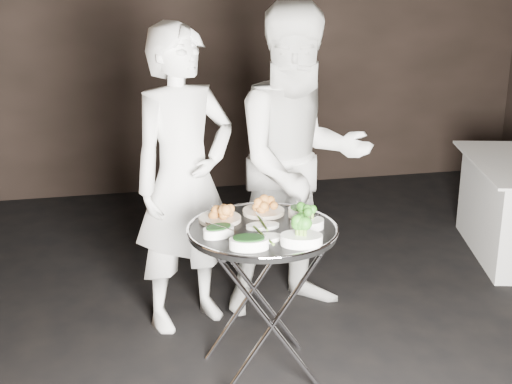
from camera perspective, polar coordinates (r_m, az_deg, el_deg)
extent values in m
cube|color=black|center=(6.48, -3.93, 13.21)|extent=(6.00, 0.05, 3.00)
cylinder|color=silver|center=(3.45, 1.28, -10.68)|extent=(0.54, 0.03, 0.80)
cylinder|color=silver|center=(3.45, 1.28, -10.68)|extent=(0.54, 0.03, 0.80)
cylinder|color=silver|center=(3.82, -0.19, -7.72)|extent=(0.54, 0.03, 0.80)
cylinder|color=silver|center=(3.82, -0.19, -7.72)|extent=(0.54, 0.03, 0.80)
cylinder|color=silver|center=(3.44, -3.22, -4.00)|extent=(0.02, 0.46, 0.02)
cylinder|color=silver|center=(3.53, 4.16, -3.39)|extent=(0.02, 0.46, 0.02)
cylinder|color=black|center=(3.47, 0.53, -3.15)|extent=(0.72, 0.72, 0.03)
torus|color=silver|center=(3.46, 0.53, -2.91)|extent=(0.74, 0.74, 0.02)
cylinder|color=beige|center=(3.56, -2.91, -2.16)|extent=(0.21, 0.21, 0.02)
cylinder|color=beige|center=(3.66, 0.60, -1.57)|extent=(0.21, 0.21, 0.02)
cylinder|color=white|center=(3.62, 3.51, -1.62)|extent=(0.12, 0.12, 0.04)
cylinder|color=silver|center=(3.56, -2.87, -1.53)|extent=(0.07, 0.16, 0.01)
cylinder|color=silver|center=(3.65, 0.57, -1.02)|extent=(0.11, 0.15, 0.01)
cylinder|color=silver|center=(3.62, 3.63, -1.22)|extent=(0.01, 0.18, 0.01)
cylinder|color=silver|center=(3.36, -2.95, -2.76)|extent=(0.12, 0.14, 0.01)
cylinder|color=silver|center=(3.45, 4.28, -2.21)|extent=(0.14, 0.11, 0.01)
cylinder|color=silver|center=(3.45, 0.49, -2.14)|extent=(0.02, 0.18, 0.01)
imported|color=white|center=(4.02, -5.77, 0.96)|extent=(0.75, 0.64, 1.75)
imported|color=white|center=(4.16, 3.53, 2.29)|extent=(0.98, 0.80, 1.84)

